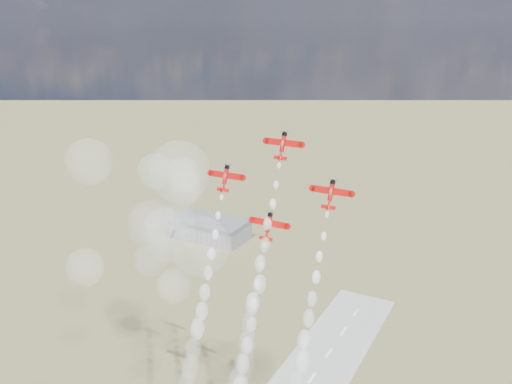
{
  "coord_description": "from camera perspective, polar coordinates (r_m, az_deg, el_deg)",
  "views": [
    {
      "loc": [
        68.87,
        -111.24,
        143.98
      ],
      "look_at": [
        2.44,
        14.9,
        98.21
      ],
      "focal_mm": 38.0,
      "sensor_mm": 36.0,
      "label": 1
    }
  ],
  "objects": [
    {
      "name": "plane_right",
      "position": [
        140.46,
        7.88,
        -0.18
      ],
      "size": [
        10.85,
        5.01,
        7.38
      ],
      "rotation": [
        1.18,
        0.0,
        0.0
      ],
      "color": "#B80B08",
      "rests_on": "ground"
    },
    {
      "name": "hangar",
      "position": [
        373.36,
        -4.84,
        -3.87
      ],
      "size": [
        50.0,
        28.0,
        13.0
      ],
      "color": "gray",
      "rests_on": "ground"
    },
    {
      "name": "smoke_trail_lead",
      "position": [
        149.84,
        -0.86,
        -14.93
      ],
      "size": [
        5.45,
        25.82,
        57.66
      ],
      "color": "white",
      "rests_on": "plane_lead"
    },
    {
      "name": "drifted_smoke_cloud",
      "position": [
        190.17,
        -9.86,
        -2.67
      ],
      "size": [
        58.53,
        34.07,
        57.15
      ],
      "color": "white",
      "rests_on": "ground"
    },
    {
      "name": "plane_left",
      "position": [
        153.45,
        -3.25,
        1.51
      ],
      "size": [
        10.85,
        5.01,
        7.38
      ],
      "rotation": [
        1.18,
        0.0,
        0.0
      ],
      "color": "#B80B08",
      "rests_on": "ground"
    },
    {
      "name": "plane_lead",
      "position": [
        147.26,
        2.82,
        4.94
      ],
      "size": [
        10.85,
        5.01,
        7.38
      ],
      "rotation": [
        1.18,
        0.0,
        0.0
      ],
      "color": "#B80B08",
      "rests_on": "ground"
    },
    {
      "name": "plane_slot",
      "position": [
        146.07,
        1.31,
        -3.56
      ],
      "size": [
        10.85,
        5.01,
        7.38
      ],
      "rotation": [
        1.18,
        0.0,
        0.0
      ],
      "color": "#B80B08",
      "rests_on": "ground"
    },
    {
      "name": "smoke_trail_left",
      "position": [
        159.52,
        -6.81,
        -17.26
      ],
      "size": [
        5.71,
        25.86,
        57.67
      ],
      "color": "white",
      "rests_on": "plane_left"
    }
  ]
}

